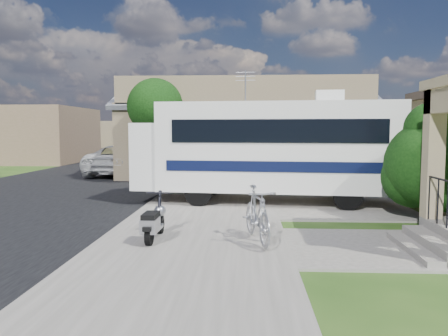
{
  "coord_description": "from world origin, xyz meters",
  "views": [
    {
      "loc": [
        0.14,
        -9.68,
        2.37
      ],
      "look_at": [
        -0.5,
        2.5,
        1.3
      ],
      "focal_mm": 35.0,
      "sensor_mm": 36.0,
      "label": 1
    }
  ],
  "objects_px": {
    "pickup_truck": "(126,160)",
    "garden_hose": "(416,235)",
    "motorhome": "(268,147)",
    "shrub": "(432,161)",
    "van": "(147,151)",
    "bicycle": "(257,217)",
    "scooter": "(154,223)"
  },
  "relations": [
    {
      "from": "pickup_truck",
      "to": "garden_hose",
      "type": "relative_size",
      "value": 15.47
    },
    {
      "from": "motorhome",
      "to": "shrub",
      "type": "bearing_deg",
      "value": -28.03
    },
    {
      "from": "garden_hose",
      "to": "shrub",
      "type": "bearing_deg",
      "value": 60.42
    },
    {
      "from": "pickup_truck",
      "to": "van",
      "type": "bearing_deg",
      "value": -80.35
    },
    {
      "from": "bicycle",
      "to": "garden_hose",
      "type": "distance_m",
      "value": 3.59
    },
    {
      "from": "scooter",
      "to": "garden_hose",
      "type": "height_order",
      "value": "scooter"
    },
    {
      "from": "garden_hose",
      "to": "motorhome",
      "type": "bearing_deg",
      "value": 123.83
    },
    {
      "from": "van",
      "to": "pickup_truck",
      "type": "bearing_deg",
      "value": -88.41
    },
    {
      "from": "shrub",
      "to": "pickup_truck",
      "type": "xyz_separation_m",
      "value": [
        -11.09,
        11.16,
        -0.77
      ]
    },
    {
      "from": "bicycle",
      "to": "van",
      "type": "bearing_deg",
      "value": 95.9
    },
    {
      "from": "shrub",
      "to": "bicycle",
      "type": "relative_size",
      "value": 1.61
    },
    {
      "from": "shrub",
      "to": "van",
      "type": "relative_size",
      "value": 0.47
    },
    {
      "from": "motorhome",
      "to": "scooter",
      "type": "xyz_separation_m",
      "value": [
        -2.62,
        -5.21,
        -1.37
      ]
    },
    {
      "from": "scooter",
      "to": "garden_hose",
      "type": "xyz_separation_m",
      "value": [
        5.64,
        0.7,
        -0.35
      ]
    },
    {
      "from": "scooter",
      "to": "pickup_truck",
      "type": "relative_size",
      "value": 0.26
    },
    {
      "from": "scooter",
      "to": "pickup_truck",
      "type": "distance_m",
      "value": 14.38
    },
    {
      "from": "motorhome",
      "to": "bicycle",
      "type": "xyz_separation_m",
      "value": [
        -0.46,
        -5.23,
        -1.23
      ]
    },
    {
      "from": "shrub",
      "to": "scooter",
      "type": "height_order",
      "value": "shrub"
    },
    {
      "from": "garden_hose",
      "to": "scooter",
      "type": "bearing_deg",
      "value": -172.98
    },
    {
      "from": "pickup_truck",
      "to": "garden_hose",
      "type": "bearing_deg",
      "value": 133.44
    },
    {
      "from": "motorhome",
      "to": "bicycle",
      "type": "height_order",
      "value": "motorhome"
    },
    {
      "from": "motorhome",
      "to": "scooter",
      "type": "distance_m",
      "value": 5.99
    },
    {
      "from": "garden_hose",
      "to": "pickup_truck",
      "type": "bearing_deg",
      "value": 127.74
    },
    {
      "from": "shrub",
      "to": "garden_hose",
      "type": "height_order",
      "value": "shrub"
    },
    {
      "from": "shrub",
      "to": "bicycle",
      "type": "distance_m",
      "value": 5.29
    },
    {
      "from": "motorhome",
      "to": "bicycle",
      "type": "distance_m",
      "value": 5.39
    },
    {
      "from": "bicycle",
      "to": "shrub",
      "type": "bearing_deg",
      "value": 16.5
    },
    {
      "from": "van",
      "to": "bicycle",
      "type": "bearing_deg",
      "value": -73.58
    },
    {
      "from": "motorhome",
      "to": "van",
      "type": "relative_size",
      "value": 1.3
    },
    {
      "from": "pickup_truck",
      "to": "shrub",
      "type": "bearing_deg",
      "value": 140.54
    },
    {
      "from": "van",
      "to": "scooter",
      "type": "bearing_deg",
      "value": -79.07
    },
    {
      "from": "scooter",
      "to": "garden_hose",
      "type": "bearing_deg",
      "value": 7.86
    }
  ]
}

